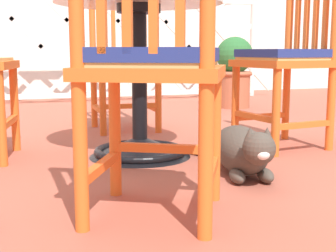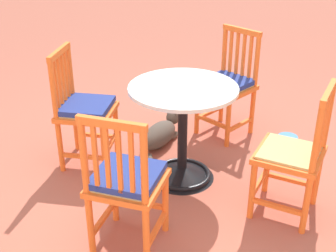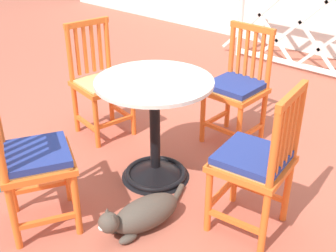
{
  "view_description": "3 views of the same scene",
  "coord_description": "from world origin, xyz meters",
  "px_view_note": "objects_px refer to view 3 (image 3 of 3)",
  "views": [
    {
      "loc": [
        -0.57,
        -2.08,
        0.49
      ],
      "look_at": [
        0.17,
        0.14,
        0.12
      ],
      "focal_mm": 50.61,
      "sensor_mm": 36.0,
      "label": 1
    },
    {
      "loc": [
        -0.74,
        2.85,
        1.91
      ],
      "look_at": [
        0.07,
        0.18,
        0.48
      ],
      "focal_mm": 49.08,
      "sensor_mm": 36.0,
      "label": 2
    },
    {
      "loc": [
        1.74,
        -1.79,
        1.75
      ],
      "look_at": [
        0.16,
        -0.01,
        0.48
      ],
      "focal_mm": 46.13,
      "sensor_mm": 36.0,
      "label": 3
    }
  ],
  "objects_px": {
    "orange_chair_by_planter": "(237,89)",
    "tabby_cat": "(141,215)",
    "orange_chair_tucked_in": "(33,160)",
    "orange_chair_near_fence": "(256,163)",
    "cafe_table": "(155,141)",
    "orange_chair_facing_out": "(100,83)"
  },
  "relations": [
    {
      "from": "orange_chair_tucked_in",
      "to": "orange_chair_near_fence",
      "type": "height_order",
      "value": "same"
    },
    {
      "from": "orange_chair_by_planter",
      "to": "tabby_cat",
      "type": "distance_m",
      "value": 1.32
    },
    {
      "from": "orange_chair_tucked_in",
      "to": "orange_chair_near_fence",
      "type": "bearing_deg",
      "value": 40.09
    },
    {
      "from": "orange_chair_facing_out",
      "to": "orange_chair_near_fence",
      "type": "bearing_deg",
      "value": -7.69
    },
    {
      "from": "orange_chair_near_fence",
      "to": "orange_chair_by_planter",
      "type": "height_order",
      "value": "same"
    },
    {
      "from": "orange_chair_by_planter",
      "to": "orange_chair_facing_out",
      "type": "xyz_separation_m",
      "value": [
        -0.89,
        -0.6,
        -0.01
      ]
    },
    {
      "from": "orange_chair_near_fence",
      "to": "orange_chair_facing_out",
      "type": "bearing_deg",
      "value": 172.31
    },
    {
      "from": "orange_chair_tucked_in",
      "to": "orange_chair_facing_out",
      "type": "relative_size",
      "value": 1.0
    },
    {
      "from": "tabby_cat",
      "to": "cafe_table",
      "type": "bearing_deg",
      "value": 124.12
    },
    {
      "from": "orange_chair_facing_out",
      "to": "tabby_cat",
      "type": "distance_m",
      "value": 1.31
    },
    {
      "from": "orange_chair_by_planter",
      "to": "orange_chair_near_fence",
      "type": "bearing_deg",
      "value": -50.91
    },
    {
      "from": "orange_chair_near_fence",
      "to": "orange_chair_facing_out",
      "type": "relative_size",
      "value": 1.0
    },
    {
      "from": "orange_chair_tucked_in",
      "to": "orange_chair_facing_out",
      "type": "bearing_deg",
      "value": 120.84
    },
    {
      "from": "cafe_table",
      "to": "orange_chair_near_fence",
      "type": "xyz_separation_m",
      "value": [
        0.78,
        -0.01,
        0.16
      ]
    },
    {
      "from": "cafe_table",
      "to": "orange_chair_near_fence",
      "type": "relative_size",
      "value": 0.83
    },
    {
      "from": "cafe_table",
      "to": "orange_chair_facing_out",
      "type": "bearing_deg",
      "value": 165.68
    },
    {
      "from": "cafe_table",
      "to": "tabby_cat",
      "type": "distance_m",
      "value": 0.58
    },
    {
      "from": "orange_chair_tucked_in",
      "to": "tabby_cat",
      "type": "height_order",
      "value": "orange_chair_tucked_in"
    },
    {
      "from": "orange_chair_near_fence",
      "to": "tabby_cat",
      "type": "relative_size",
      "value": 1.22
    },
    {
      "from": "orange_chair_by_planter",
      "to": "cafe_table",
      "type": "bearing_deg",
      "value": -98.26
    },
    {
      "from": "orange_chair_facing_out",
      "to": "tabby_cat",
      "type": "height_order",
      "value": "orange_chair_facing_out"
    },
    {
      "from": "tabby_cat",
      "to": "orange_chair_tucked_in",
      "type": "bearing_deg",
      "value": -143.36
    }
  ]
}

